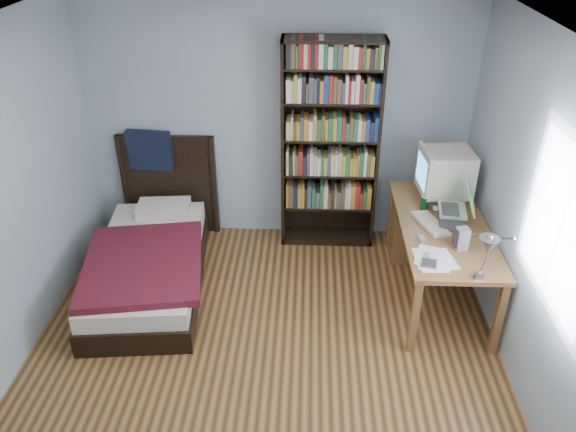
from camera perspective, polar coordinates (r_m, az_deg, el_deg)
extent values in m
plane|color=#4A2B16|center=(4.53, -2.60, -15.41)|extent=(4.20, 4.20, 0.00)
plane|color=white|center=(3.25, -3.65, 17.03)|extent=(4.20, 4.20, 0.00)
cube|color=#A2B4BE|center=(5.62, -1.14, 9.56)|extent=(3.80, 0.04, 2.50)
cube|color=#A2B4BE|center=(4.04, 24.88, -2.35)|extent=(0.04, 4.20, 2.50)
cube|color=white|center=(3.83, 26.08, -1.03)|extent=(0.01, 1.14, 1.14)
cube|color=white|center=(3.82, 26.00, -1.03)|extent=(0.01, 1.00, 1.00)
cube|color=brown|center=(5.05, 15.50, -1.01)|extent=(0.75, 1.65, 0.04)
cube|color=brown|center=(4.57, 12.73, -9.94)|extent=(0.06, 0.06, 0.69)
cube|color=brown|center=(4.74, 20.60, -9.76)|extent=(0.06, 0.06, 0.69)
cube|color=brown|center=(5.83, 10.45, -0.05)|extent=(0.06, 0.06, 0.69)
cube|color=brown|center=(5.96, 16.64, -0.18)|extent=(0.06, 0.06, 0.69)
cube|color=brown|center=(5.74, 13.85, -0.97)|extent=(0.69, 0.40, 0.68)
cube|color=beige|center=(5.41, 15.10, 1.72)|extent=(0.29, 0.25, 0.03)
cylinder|color=beige|center=(5.39, 15.16, 2.16)|extent=(0.11, 0.11, 0.06)
cube|color=beige|center=(5.30, 15.83, 4.35)|extent=(0.45, 0.43, 0.40)
cube|color=beige|center=(5.25, 13.59, 4.44)|extent=(0.07, 0.42, 0.42)
cube|color=#429AEE|center=(5.25, 13.42, 4.45)|extent=(0.03, 0.32, 0.27)
cube|color=#2D2D30|center=(5.01, 16.23, -0.20)|extent=(0.23, 0.26, 0.14)
cube|color=#BBBBC0|center=(4.98, 16.36, 0.57)|extent=(0.27, 0.33, 0.02)
cube|color=#2D2D30|center=(4.97, 16.15, 0.69)|extent=(0.18, 0.25, 0.00)
cube|color=#BBBBC0|center=(4.96, 18.13, 1.68)|extent=(0.11, 0.31, 0.21)
cube|color=#0CBF26|center=(4.96, 18.01, 1.68)|extent=(0.08, 0.25, 0.17)
cube|color=#99999E|center=(4.43, 18.81, -5.78)|extent=(0.06, 0.05, 0.04)
cylinder|color=#99999E|center=(4.26, 19.52, -3.82)|extent=(0.02, 0.15, 0.42)
cylinder|color=#99999E|center=(3.89, 20.05, -2.04)|extent=(0.17, 0.35, 0.21)
cone|color=#99999E|center=(3.71, 19.69, -2.82)|extent=(0.13, 0.13, 0.11)
cube|color=beige|center=(4.99, 14.27, -0.76)|extent=(0.29, 0.45, 0.04)
cube|color=gray|center=(4.70, 17.25, -2.20)|extent=(0.11, 0.11, 0.19)
cylinder|color=#073609|center=(5.20, 13.70, 1.27)|extent=(0.07, 0.07, 0.13)
ellipsoid|color=silver|center=(5.24, 14.77, 0.79)|extent=(0.06, 0.10, 0.03)
cube|color=#BBBBC0|center=(4.77, 13.45, -2.28)|extent=(0.06, 0.11, 0.02)
cube|color=gray|center=(4.56, 13.92, -4.01)|extent=(0.06, 0.10, 0.02)
cube|color=gray|center=(4.47, 14.12, -4.76)|extent=(0.14, 0.14, 0.02)
cube|color=black|center=(5.55, -0.50, 7.06)|extent=(0.03, 0.30, 2.11)
cube|color=black|center=(5.58, 9.03, 6.82)|extent=(0.03, 0.30, 2.11)
cube|color=black|center=(5.22, 4.73, 17.49)|extent=(0.95, 0.30, 0.03)
cube|color=black|center=(6.02, 3.91, -2.01)|extent=(0.95, 0.30, 0.06)
cube|color=black|center=(5.67, 4.25, 7.53)|extent=(0.95, 0.02, 2.11)
cube|color=olive|center=(5.51, 4.29, 7.17)|extent=(0.87, 0.22, 1.91)
cube|color=black|center=(5.44, -13.79, -5.87)|extent=(1.12, 1.97, 0.22)
cube|color=silver|center=(5.33, -14.04, -4.22)|extent=(1.08, 1.91, 0.16)
cube|color=maroon|center=(5.08, -14.53, -4.71)|extent=(1.19, 1.38, 0.07)
cube|color=silver|center=(5.83, -12.49, 0.69)|extent=(0.55, 0.38, 0.12)
cube|color=black|center=(6.04, -11.94, 3.16)|extent=(1.00, 0.05, 1.10)
cylinder|color=black|center=(6.16, -16.25, 3.10)|extent=(0.06, 0.06, 1.10)
cylinder|color=black|center=(5.93, -7.54, 3.03)|extent=(0.06, 0.06, 1.10)
cube|color=black|center=(5.89, -13.83, 6.50)|extent=(0.46, 0.20, 0.43)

